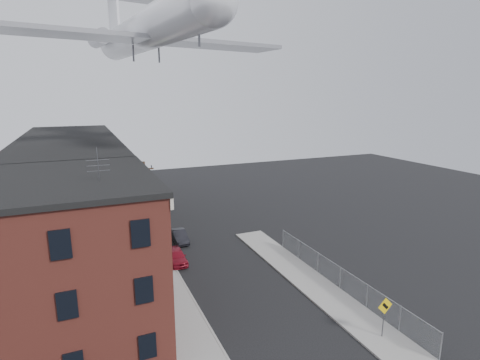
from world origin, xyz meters
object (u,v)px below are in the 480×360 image
object	(u,v)px
utility_pole	(146,207)
car_near	(177,256)
car_mid	(179,236)
warning_sign	(385,311)
airplane	(147,31)
street_tree	(135,194)
car_far	(149,214)

from	to	relation	value
utility_pole	car_near	bearing A→B (deg)	-57.90
utility_pole	car_mid	world-z (taller)	utility_pole
warning_sign	airplane	bearing A→B (deg)	111.20
car_near	car_mid	world-z (taller)	car_near
warning_sign	street_tree	world-z (taller)	street_tree
street_tree	car_near	size ratio (longest dim) A/B	1.39
car_far	utility_pole	bearing A→B (deg)	-104.68
car_near	car_far	size ratio (longest dim) A/B	1.02
car_near	airplane	world-z (taller)	airplane
utility_pole	airplane	distance (m)	17.39
warning_sign	car_mid	xyz separation A→B (m)	(-7.72, 20.66, -1.26)
car_far	car_near	bearing A→B (deg)	-94.26
warning_sign	car_near	bearing A→B (deg)	120.15
utility_pole	street_tree	bearing A→B (deg)	88.11
car_near	car_mid	size ratio (longest dim) A/B	0.99
warning_sign	car_near	world-z (taller)	warning_sign
car_near	car_mid	bearing A→B (deg)	74.31
car_mid	warning_sign	bearing A→B (deg)	-68.60
warning_sign	airplane	world-z (taller)	airplane
car_mid	airplane	world-z (taller)	airplane
warning_sign	street_tree	xyz separation A→B (m)	(-10.87, 28.95, 1.57)
airplane	utility_pole	bearing A→B (deg)	-109.26
car_far	warning_sign	bearing A→B (deg)	-77.15
street_tree	airplane	size ratio (longest dim) A/B	0.17
warning_sign	car_mid	distance (m)	22.10
car_mid	airplane	size ratio (longest dim) A/B	0.12
street_tree	car_far	distance (m)	3.49
car_far	airplane	world-z (taller)	airplane
utility_pole	car_far	world-z (taller)	utility_pole
utility_pole	car_mid	size ratio (longest dim) A/B	2.39
utility_pole	airplane	bearing A→B (deg)	70.74
car_mid	street_tree	bearing A→B (deg)	111.73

